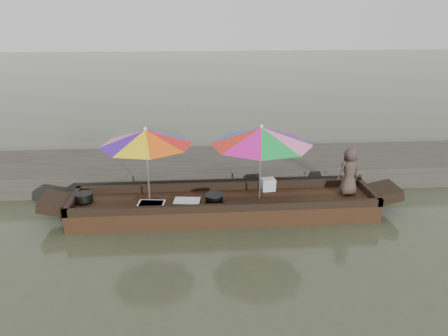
{
  "coord_description": "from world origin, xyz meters",
  "views": [
    {
      "loc": [
        -0.66,
        -8.1,
        3.95
      ],
      "look_at": [
        0.0,
        0.1,
        1.0
      ],
      "focal_mm": 35.0,
      "sensor_mm": 36.0,
      "label": 1
    }
  ],
  "objects": [
    {
      "name": "vendor",
      "position": [
        2.59,
        0.09,
        0.86
      ],
      "size": [
        0.57,
        0.46,
        1.01
      ],
      "primitive_type": "imported",
      "rotation": [
        0.0,
        0.0,
        3.45
      ],
      "color": "#3F322B",
      "rests_on": "boat_hull"
    },
    {
      "name": "tray_scallop",
      "position": [
        -0.76,
        -0.11,
        0.38
      ],
      "size": [
        0.56,
        0.42,
        0.06
      ],
      "primitive_type": "cube",
      "rotation": [
        0.0,
        0.0,
        -0.13
      ],
      "color": "silver",
      "rests_on": "boat_hull"
    },
    {
      "name": "boat_hull",
      "position": [
        0.0,
        0.0,
        0.17
      ],
      "size": [
        6.14,
        1.2,
        0.35
      ],
      "primitive_type": "cube",
      "color": "black",
      "rests_on": "water"
    },
    {
      "name": "tray_crayfish",
      "position": [
        -1.45,
        -0.25,
        0.39
      ],
      "size": [
        0.55,
        0.42,
        0.09
      ],
      "primitive_type": "cube",
      "rotation": [
        0.0,
        0.0,
        -0.12
      ],
      "color": "silver",
      "rests_on": "boat_hull"
    },
    {
      "name": "water",
      "position": [
        0.0,
        0.0,
        0.0
      ],
      "size": [
        80.0,
        80.0,
        0.0
      ],
      "primitive_type": "plane",
      "color": "#394328",
      "rests_on": "ground"
    },
    {
      "name": "umbrella_stern",
      "position": [
        0.72,
        0.0,
        1.12
      ],
      "size": [
        2.33,
        2.33,
        1.55
      ],
      "primitive_type": null,
      "rotation": [
        0.0,
        0.0,
        -0.16
      ],
      "color": "#5714A5",
      "rests_on": "boat_hull"
    },
    {
      "name": "cooking_pot",
      "position": [
        -2.82,
        0.11,
        0.44
      ],
      "size": [
        0.36,
        0.36,
        0.19
      ],
      "primitive_type": "cylinder",
      "color": "black",
      "rests_on": "boat_hull"
    },
    {
      "name": "dock",
      "position": [
        0.0,
        2.2,
        0.25
      ],
      "size": [
        22.0,
        2.2,
        0.5
      ],
      "primitive_type": "cube",
      "color": "#2D2B26",
      "rests_on": "ground"
    },
    {
      "name": "umbrella_bow",
      "position": [
        -1.5,
        0.0,
        1.12
      ],
      "size": [
        2.07,
        2.07,
        1.55
      ],
      "primitive_type": null,
      "rotation": [
        0.0,
        0.0,
        0.16
      ],
      "color": "blue",
      "rests_on": "boat_hull"
    },
    {
      "name": "charcoal_grill",
      "position": [
        -0.22,
        -0.14,
        0.43
      ],
      "size": [
        0.36,
        0.36,
        0.17
      ],
      "primitive_type": "cylinder",
      "color": "black",
      "rests_on": "boat_hull"
    },
    {
      "name": "supply_bag",
      "position": [
        0.97,
        0.43,
        0.48
      ],
      "size": [
        0.31,
        0.25,
        0.26
      ],
      "primitive_type": "cube",
      "rotation": [
        0.0,
        0.0,
        0.12
      ],
      "color": "silver",
      "rests_on": "boat_hull"
    }
  ]
}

